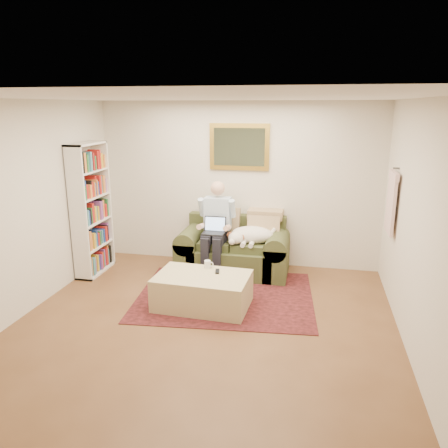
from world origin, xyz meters
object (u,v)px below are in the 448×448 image
(laptop, at_px, (214,229))
(bookshelf, at_px, (91,209))
(sofa, at_px, (233,254))
(ottoman, at_px, (203,291))
(seated_man, at_px, (215,230))
(sleeping_dog, at_px, (252,235))
(coffee_mug, at_px, (207,264))

(laptop, relative_size, bookshelf, 0.16)
(sofa, height_order, laptop, laptop)
(laptop, height_order, bookshelf, bookshelf)
(ottoman, bearing_deg, seated_man, 94.72)
(seated_man, distance_m, bookshelf, 1.91)
(ottoman, xyz_separation_m, bookshelf, (-1.96, 0.85, 0.79))
(laptop, xyz_separation_m, ottoman, (0.09, -1.07, -0.53))
(laptop, relative_size, ottoman, 0.28)
(sleeping_dog, xyz_separation_m, coffee_mug, (-0.46, -0.93, -0.17))
(ottoman, distance_m, coffee_mug, 0.38)
(sofa, distance_m, coffee_mug, 1.05)
(laptop, distance_m, sleeping_dog, 0.58)
(seated_man, bearing_deg, bookshelf, -171.36)
(sleeping_dog, bearing_deg, coffee_mug, -116.57)
(bookshelf, bearing_deg, sleeping_dog, 8.29)
(laptop, distance_m, bookshelf, 1.90)
(coffee_mug, height_order, bookshelf, bookshelf)
(ottoman, relative_size, coffee_mug, 11.81)
(sleeping_dog, xyz_separation_m, ottoman, (-0.46, -1.21, -0.43))
(bookshelf, bearing_deg, seated_man, 8.64)
(sofa, xyz_separation_m, ottoman, (-0.16, -1.29, -0.08))
(sleeping_dog, bearing_deg, sofa, 164.26)
(seated_man, height_order, laptop, seated_man)
(seated_man, bearing_deg, coffee_mug, -83.93)
(seated_man, bearing_deg, laptop, -90.00)
(sofa, distance_m, laptop, 0.56)
(sleeping_dog, bearing_deg, seated_man, -172.87)
(bookshelf, bearing_deg, sofa, 11.68)
(sleeping_dog, height_order, bookshelf, bookshelf)
(sofa, distance_m, sleeping_dog, 0.47)
(laptop, height_order, coffee_mug, laptop)
(laptop, distance_m, coffee_mug, 0.84)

